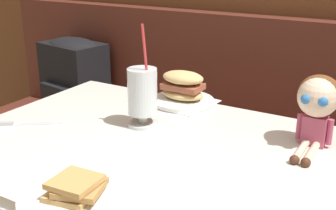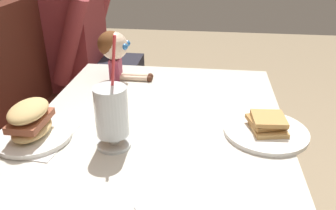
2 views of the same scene
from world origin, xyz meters
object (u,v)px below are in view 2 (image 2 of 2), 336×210
seated_doll (114,48)px  diner_patron (84,35)px  toast_plate (266,129)px  sandwich_plate (31,125)px  milkshake_glass (112,114)px

seated_doll → diner_patron: bearing=30.3°
toast_plate → sandwich_plate: 0.69m
sandwich_plate → seated_doll: size_ratio=1.01×
sandwich_plate → diner_patron: (1.09, 0.23, -0.04)m
sandwich_plate → diner_patron: diner_patron is taller
milkshake_glass → sandwich_plate: (0.01, 0.24, -0.06)m
milkshake_glass → diner_patron: size_ratio=0.39×
milkshake_glass → diner_patron: (1.09, 0.48, -0.10)m
sandwich_plate → diner_patron: bearing=12.1°
sandwich_plate → seated_doll: seated_doll is taller
milkshake_glass → sandwich_plate: size_ratio=1.43×
toast_plate → seated_doll: (0.37, 0.56, 0.11)m
sandwich_plate → seated_doll: bearing=-14.2°
sandwich_plate → diner_patron: size_ratio=0.27×
milkshake_glass → diner_patron: 1.20m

